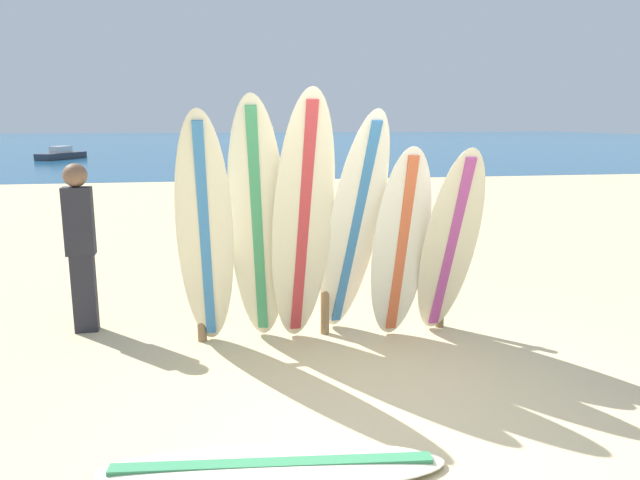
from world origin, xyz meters
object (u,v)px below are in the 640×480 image
Objects in this scene: surfboard_leaning_far_left at (205,237)px; surfboard_lying_on_sand at (273,467)px; surfboard_leaning_left at (258,226)px; surfboard_leaning_center_left at (303,224)px; surfboard_leaning_center at (353,230)px; surfboard_leaning_right at (450,246)px; surfboard_rack at (325,263)px; beachgoer_standing at (80,241)px; small_boat_offshore at (61,155)px; surfboard_leaning_center_right at (401,246)px.

surfboard_leaning_far_left reaches higher than surfboard_lying_on_sand.
surfboard_leaning_far_left is 0.50m from surfboard_leaning_left.
surfboard_leaning_center_left reaches higher than surfboard_leaning_far_left.
surfboard_leaning_right is at bearing -8.39° from surfboard_leaning_center.
surfboard_rack is 2.51m from beachgoer_standing.
surfboard_lying_on_sand is (-0.76, -2.39, -0.72)m from surfboard_rack.
surfboard_leaning_left is 1.07× the size of surfboard_lying_on_sand.
surfboard_leaning_left is at bearing 88.10° from surfboard_lying_on_sand.
small_boat_offshore reaches higher than surfboard_lying_on_sand.
beachgoer_standing is at bearing 144.62° from surfboard_leaning_far_left.
surfboard_leaning_right is (0.47, -0.08, -0.00)m from surfboard_leaning_center_right.
surfboard_leaning_far_left is at bearing -175.95° from surfboard_leaning_center.
surfboard_leaning_far_left is 2.31m from surfboard_lying_on_sand.
surfboard_leaning_center is (0.51, 0.10, -0.09)m from surfboard_leaning_center_left.
surfboard_leaning_right reaches higher than surfboard_lying_on_sand.
surfboard_lying_on_sand is at bearing -134.43° from surfboard_leaning_right.
surfboard_leaning_center_right is at bearing -15.53° from beachgoer_standing.
surfboard_leaning_center_left reaches higher than small_boat_offshore.
surfboard_lying_on_sand is (-0.48, -1.98, -1.20)m from surfboard_leaning_center_left.
surfboard_leaning_right is (1.83, -0.16, -0.23)m from surfboard_leaning_left.
surfboard_leaning_right is (1.43, -0.04, -0.25)m from surfboard_leaning_center_left.
surfboard_leaning_left is (-0.69, -0.28, 0.45)m from surfboard_rack.
beachgoer_standing is (-2.67, 0.81, -0.18)m from surfboard_leaning_center.
surfboard_lying_on_sand is (-0.07, -2.11, -1.17)m from surfboard_leaning_left.
beachgoer_standing is (-1.69, 2.89, 0.93)m from surfboard_lying_on_sand.
surfboard_rack is at bearing 55.20° from surfboard_leaning_center_left.
small_boat_offshore is (-9.39, 29.94, -0.98)m from surfboard_leaning_center_left.
surfboard_leaning_center_right is at bearing -70.91° from small_boat_offshore.
surfboard_leaning_center_left is at bearing -17.52° from surfboard_leaning_left.
beachgoer_standing is (-3.60, 0.94, -0.01)m from surfboard_leaning_right.
surfboard_leaning_center_left reaches higher than surfboard_leaning_center_right.
surfboard_leaning_far_left is 0.89m from surfboard_leaning_center_left.
small_boat_offshore is (-10.35, 29.90, -0.72)m from surfboard_leaning_center_right.
surfboard_leaning_center_left reaches higher than beachgoer_standing.
surfboard_leaning_far_left reaches higher than surfboard_leaning_center_right.
surfboard_rack is 1.48× the size of beachgoer_standing.
surfboard_leaning_far_left is at bearing 179.08° from surfboard_leaning_right.
small_boat_offshore is (-9.67, 29.54, -0.50)m from surfboard_rack.
surfboard_leaning_right is at bearing -70.16° from small_boat_offshore.
small_boat_offshore is (-8.50, 29.94, -0.89)m from surfboard_leaning_far_left.
small_boat_offshore is at bearing 109.84° from surfboard_leaning_right.
surfboard_lying_on_sand is 0.69× the size of small_boat_offshore.
surfboard_leaning_far_left reaches higher than small_boat_offshore.
surfboard_rack is 0.80× the size of small_boat_offshore.
surfboard_lying_on_sand is (-0.98, -2.08, -1.11)m from surfboard_leaning_center.
small_boat_offshore is at bearing 107.41° from surfboard_leaning_center_left.
surfboard_rack is 1.33× the size of surfboard_leaning_right.
surfboard_leaning_far_left is at bearing -35.38° from beachgoer_standing.
surfboard_lying_on_sand is 33.14m from small_boat_offshore.
surfboard_leaning_left reaches higher than surfboard_leaning_center_right.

